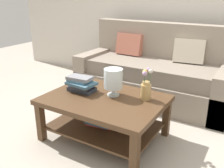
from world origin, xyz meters
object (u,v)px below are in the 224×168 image
book_stack_main (81,84)px  flower_pitcher (146,88)px  couch (154,74)px  glass_hurricane_vase (113,79)px  coffee_table (104,109)px

book_stack_main → flower_pitcher: size_ratio=0.99×
couch → flower_pitcher: size_ratio=6.59×
book_stack_main → glass_hurricane_vase: size_ratio=1.12×
coffee_table → book_stack_main: book_stack_main is taller
couch → flower_pitcher: (0.35, -1.10, 0.22)m
book_stack_main → flower_pitcher: bearing=12.9°
glass_hurricane_vase → flower_pitcher: size_ratio=0.89×
flower_pitcher → glass_hurricane_vase: bearing=-166.4°
couch → coffee_table: couch is taller
flower_pitcher → couch: bearing=107.7°
couch → flower_pitcher: bearing=-72.3°
flower_pitcher → book_stack_main: bearing=-167.1°
couch → glass_hurricane_vase: 1.21m
glass_hurricane_vase → flower_pitcher: bearing=13.6°
glass_hurricane_vase → flower_pitcher: (0.33, 0.08, -0.06)m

